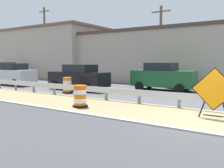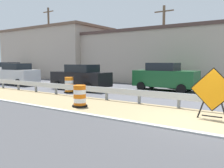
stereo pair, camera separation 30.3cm
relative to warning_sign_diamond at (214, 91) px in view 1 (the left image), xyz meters
name	(u,v)px [view 1 (the left image)]	position (x,y,z in m)	size (l,w,h in m)	color
ground_plane	(205,123)	(-0.73, 0.14, -1.05)	(160.00, 160.00, 0.00)	#3D3D3F
median_dirt_strip	(208,119)	(-0.15, 0.14, -1.05)	(3.56, 120.00, 0.01)	#8E7A56
curb_near_edge	(196,132)	(-2.03, 0.14, -1.05)	(0.20, 120.00, 0.11)	#ADADA8
guardrail_median	(179,97)	(1.39, 1.73, -0.53)	(0.18, 59.70, 0.71)	silver
warning_sign_diamond	(214,91)	(0.00, 0.00, 0.00)	(0.06, 1.63, 1.95)	black
traffic_barrel_nearest	(80,97)	(-0.91, 5.73, -0.59)	(0.73, 0.73, 1.03)	orange
traffic_barrel_close	(67,86)	(2.37, 9.66, -0.57)	(0.72, 0.72, 1.07)	orange
car_lead_near_lane	(12,74)	(3.64, 17.63, -0.07)	(2.07, 4.75, 1.96)	silver
car_trailing_near_lane	(163,77)	(7.15, 4.67, -0.03)	(2.09, 4.53, 2.04)	#195128
car_trailing_far_lane	(79,77)	(4.05, 10.11, -0.09)	(1.99, 4.82, 1.91)	black
car_distant_a	(5,71)	(7.23, 24.30, -0.04)	(2.00, 4.72, 2.02)	silver
roadside_shop_near	(152,56)	(13.56, 8.31, 1.61)	(6.31, 16.05, 5.29)	#AD9E8E
roadside_shop_far	(51,53)	(13.43, 23.10, 2.19)	(7.74, 15.00, 6.45)	#AD9E8E
utility_pole_near	(160,44)	(11.38, 6.56, 2.67)	(0.24, 1.80, 7.14)	brown
utility_pole_mid	(45,42)	(11.39, 22.00, 3.54)	(0.24, 1.80, 8.87)	brown
bush_roadside	(178,79)	(9.43, 4.25, -0.36)	(2.37, 2.37, 1.38)	#337533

